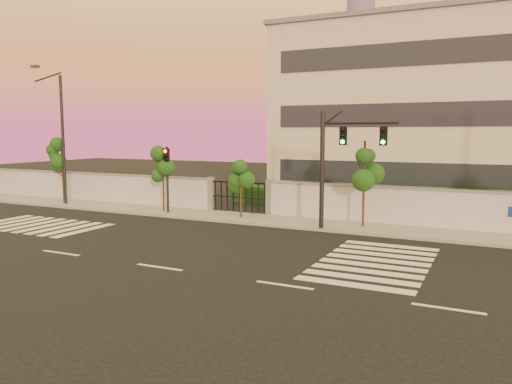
# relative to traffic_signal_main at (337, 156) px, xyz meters

# --- Properties ---
(ground) EXTENTS (120.00, 120.00, 0.00)m
(ground) POSITION_rel_traffic_signal_main_xyz_m (-3.92, -9.17, -3.79)
(ground) COLOR black
(ground) RESTS_ON ground
(sidewalk) EXTENTS (60.00, 3.00, 0.15)m
(sidewalk) POSITION_rel_traffic_signal_main_xyz_m (-3.92, 1.33, -3.72)
(sidewalk) COLOR gray
(sidewalk) RESTS_ON ground
(perimeter_wall) EXTENTS (60.00, 0.36, 2.20)m
(perimeter_wall) POSITION_rel_traffic_signal_main_xyz_m (-3.81, 2.83, -2.72)
(perimeter_wall) COLOR #B7BABE
(perimeter_wall) RESTS_ON ground
(hedge_row) EXTENTS (41.00, 4.25, 1.80)m
(hedge_row) POSITION_rel_traffic_signal_main_xyz_m (-2.75, 5.57, -2.97)
(hedge_row) COLOR black
(hedge_row) RESTS_ON ground
(institutional_building) EXTENTS (24.40, 12.40, 12.25)m
(institutional_building) POSITION_rel_traffic_signal_main_xyz_m (5.08, 12.82, 2.36)
(institutional_building) COLOR beige
(institutional_building) RESTS_ON ground
(distant_skyscraper) EXTENTS (16.00, 16.00, 118.00)m
(distant_skyscraper) POSITION_rel_traffic_signal_main_xyz_m (-68.92, 270.83, 58.19)
(distant_skyscraper) COLOR slate
(distant_skyscraper) RESTS_ON ground
(road_markings) EXTENTS (57.00, 7.62, 0.02)m
(road_markings) POSITION_rel_traffic_signal_main_xyz_m (-5.50, -5.41, -3.78)
(road_markings) COLOR silver
(road_markings) RESTS_ON ground
(street_tree_b) EXTENTS (1.38, 1.10, 4.46)m
(street_tree_b) POSITION_rel_traffic_signal_main_xyz_m (-19.68, 1.09, -0.51)
(street_tree_b) COLOR #382314
(street_tree_b) RESTS_ON ground
(street_tree_c) EXTENTS (1.34, 1.07, 3.91)m
(street_tree_c) POSITION_rel_traffic_signal_main_xyz_m (-11.15, 0.95, -0.91)
(street_tree_c) COLOR #382314
(street_tree_c) RESTS_ON ground
(street_tree_d) EXTENTS (1.30, 1.04, 3.40)m
(street_tree_d) POSITION_rel_traffic_signal_main_xyz_m (-5.92, 1.17, -1.29)
(street_tree_d) COLOR #382314
(street_tree_d) RESTS_ON ground
(street_tree_e) EXTENTS (1.44, 1.14, 4.55)m
(street_tree_e) POSITION_rel_traffic_signal_main_xyz_m (1.06, 1.34, -0.45)
(street_tree_e) COLOR #382314
(street_tree_e) RESTS_ON ground
(traffic_signal_main) EXTENTS (3.79, 0.40, 6.00)m
(traffic_signal_main) POSITION_rel_traffic_signal_main_xyz_m (0.00, 0.00, 0.00)
(traffic_signal_main) COLOR black
(traffic_signal_main) RESTS_ON ground
(traffic_signal_secondary) EXTENTS (0.32, 0.32, 4.12)m
(traffic_signal_secondary) POSITION_rel_traffic_signal_main_xyz_m (-10.67, 0.67, -1.18)
(traffic_signal_secondary) COLOR black
(traffic_signal_secondary) RESTS_ON ground
(streetlight_west) EXTENTS (0.55, 2.20, 9.14)m
(streetlight_west) POSITION_rel_traffic_signal_main_xyz_m (-19.19, 0.58, 1.15)
(streetlight_west) COLOR black
(streetlight_west) RESTS_ON ground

